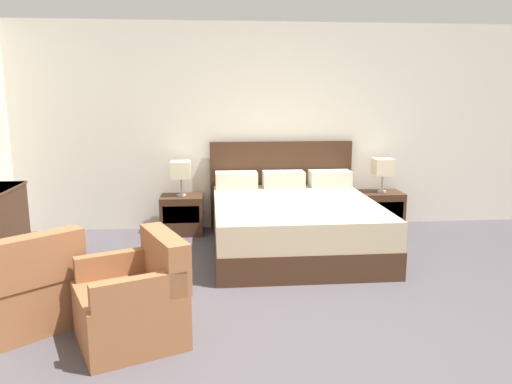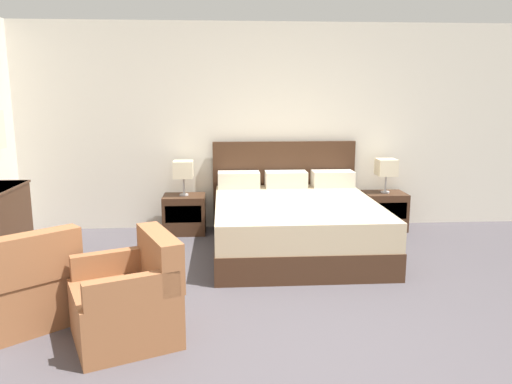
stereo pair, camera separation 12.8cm
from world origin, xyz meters
TOP-DOWN VIEW (x-y plane):
  - ground_plane at (0.00, 0.00)m, footprint 9.68×9.68m
  - wall_back at (0.00, 3.26)m, footprint 7.27×0.06m
  - bed at (0.35, 2.19)m, footprint 1.85×2.10m
  - nightstand_left at (-0.93, 2.96)m, footprint 0.52×0.42m
  - nightstand_right at (1.64, 2.96)m, footprint 0.52×0.42m
  - table_lamp_left at (-0.93, 2.96)m, footprint 0.24×0.24m
  - table_lamp_right at (1.64, 2.96)m, footprint 0.24×0.24m
  - armchair_by_window at (-1.96, 0.49)m, footprint 0.96×0.96m
  - armchair_companion at (-1.12, 0.18)m, footprint 0.90×0.89m

SIDE VIEW (x-z plane):
  - ground_plane at x=0.00m, z-range 0.00..0.00m
  - nightstand_left at x=-0.93m, z-range 0.00..0.48m
  - nightstand_right at x=1.64m, z-range 0.00..0.48m
  - armchair_by_window at x=-1.96m, z-range -0.10..0.66m
  - armchair_companion at x=-1.12m, z-range -0.10..0.66m
  - bed at x=0.35m, z-range -0.25..0.88m
  - table_lamp_left at x=-0.93m, z-range 0.59..1.02m
  - table_lamp_right at x=1.64m, z-range 0.59..1.02m
  - wall_back at x=0.00m, z-range 0.00..2.62m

